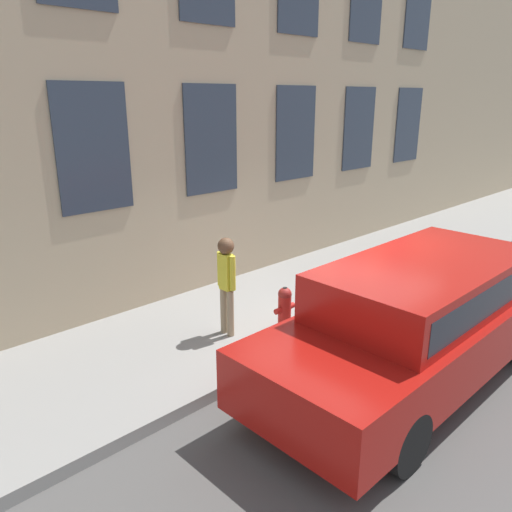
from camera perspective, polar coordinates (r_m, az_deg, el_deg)
The scene contains 6 objects.
ground_plane at distance 8.24m, azimuth 8.72°, elevation -9.49°, with size 80.00×80.00×0.00m, color #514F4C.
sidewalk at distance 9.08m, azimuth 1.28°, elevation -6.01°, with size 2.98×60.00×0.17m.
building_facade at distance 9.54m, azimuth -5.97°, elevation 19.96°, with size 0.33×40.00×8.24m.
fire_hydrant at distance 7.91m, azimuth 3.29°, elevation -6.09°, with size 0.28×0.41×0.75m.
person at distance 7.62m, azimuth -3.40°, elevation -2.47°, with size 0.38×0.25×1.57m.
parked_truck_red_near at distance 7.07m, azimuth 18.32°, elevation -6.20°, with size 1.92×5.40×1.71m.
Camera 1 is at (-4.36, 5.90, 3.75)m, focal length 35.00 mm.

